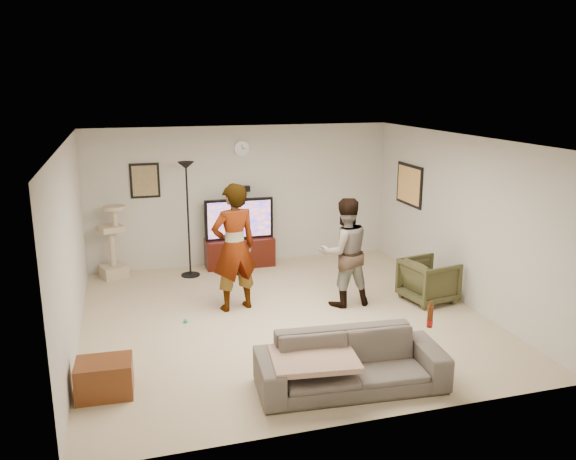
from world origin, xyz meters
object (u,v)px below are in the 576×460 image
object	(u,v)px
person_left	(234,247)
side_table	(105,378)
tv	(239,219)
floor_lamp	(188,220)
armchair	(429,280)
cat_tree	(112,241)
sofa	(351,362)
person_right	(344,252)
tv_stand	(240,252)
beer_bottle	(430,317)

from	to	relation	value
person_left	side_table	xyz separation A→B (m)	(-1.80, -2.01, -0.74)
tv	floor_lamp	xyz separation A→B (m)	(-0.93, -0.31, 0.11)
floor_lamp	side_table	size ratio (longest dim) A/B	3.38
armchair	floor_lamp	bearing A→B (deg)	45.94
person_left	side_table	size ratio (longest dim) A/B	3.22
cat_tree	side_table	size ratio (longest dim) A/B	2.16
cat_tree	sofa	distance (m)	5.23
floor_lamp	person_right	world-z (taller)	floor_lamp
person_right	person_left	bearing A→B (deg)	-12.03
person_left	armchair	bearing A→B (deg)	156.73
person_left	person_right	xyz separation A→B (m)	(1.59, -0.28, -0.12)
person_left	tv	bearing A→B (deg)	-116.53
tv_stand	person_right	bearing A→B (deg)	-64.10
floor_lamp	sofa	distance (m)	4.51
side_table	person_right	bearing A→B (deg)	27.02
tv	side_table	size ratio (longest dim) A/B	2.11
side_table	beer_bottle	bearing A→B (deg)	-9.50
tv_stand	sofa	xyz separation A→B (m)	(0.28, -4.60, 0.04)
tv_stand	floor_lamp	size ratio (longest dim) A/B	0.62
tv	side_table	xyz separation A→B (m)	(-2.28, -4.01, -0.68)
tv_stand	tv	distance (m)	0.62
tv	person_left	world-z (taller)	person_left
cat_tree	tv	bearing A→B (deg)	0.13
person_left	floor_lamp	bearing A→B (deg)	-88.19
tv_stand	side_table	world-z (taller)	tv_stand
tv_stand	armchair	distance (m)	3.48
floor_lamp	person_left	xyz separation A→B (m)	(0.45, -1.70, -0.05)
person_left	person_right	size ratio (longest dim) A/B	1.15
tv	person_left	bearing A→B (deg)	-103.43
beer_bottle	armchair	bearing A→B (deg)	60.34
person_right	sofa	size ratio (longest dim) A/B	0.80
floor_lamp	armchair	world-z (taller)	floor_lamp
tv_stand	person_right	size ratio (longest dim) A/B	0.75
person_right	beer_bottle	bearing A→B (deg)	90.42
tv_stand	cat_tree	size ratio (longest dim) A/B	0.98
person_left	tv_stand	bearing A→B (deg)	-116.53
sofa	beer_bottle	distance (m)	1.02
cat_tree	person_right	bearing A→B (deg)	-34.59
sofa	beer_bottle	world-z (taller)	beer_bottle
tv	person_right	distance (m)	2.54
cat_tree	person_right	size ratio (longest dim) A/B	0.77
tv_stand	person_left	world-z (taller)	person_left
tv_stand	floor_lamp	distance (m)	1.22
sofa	tv	bearing A→B (deg)	98.00
floor_lamp	armchair	size ratio (longest dim) A/B	2.74
beer_bottle	tv_stand	bearing A→B (deg)	104.74
floor_lamp	beer_bottle	size ratio (longest dim) A/B	7.87
beer_bottle	side_table	world-z (taller)	beer_bottle
floor_lamp	beer_bottle	world-z (taller)	floor_lamp
person_right	side_table	world-z (taller)	person_right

